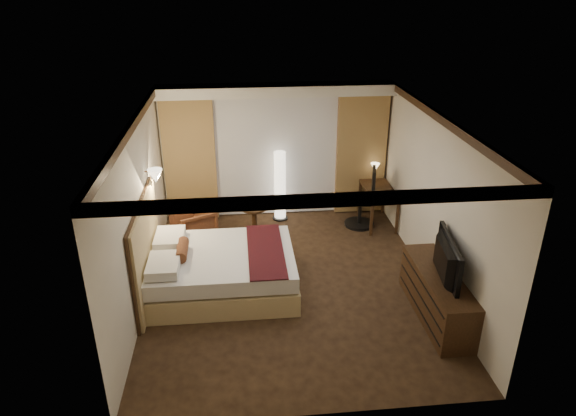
{
  "coord_description": "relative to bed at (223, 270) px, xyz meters",
  "views": [
    {
      "loc": [
        -0.76,
        -7.01,
        4.56
      ],
      "look_at": [
        0.0,
        0.4,
        1.15
      ],
      "focal_mm": 32.0,
      "sensor_mm": 36.0,
      "label": 1
    }
  ],
  "objects": [
    {
      "name": "curtain_sheer",
      "position": [
        1.07,
        2.72,
        0.92
      ],
      "size": [
        2.48,
        0.04,
        2.45
      ],
      "primitive_type": "cube",
      "color": "silver",
      "rests_on": "back_wall"
    },
    {
      "name": "right_wall",
      "position": [
        3.32,
        0.05,
        1.02
      ],
      "size": [
        0.02,
        5.5,
        2.7
      ],
      "primitive_type": "cube",
      "color": "beige",
      "rests_on": "floor"
    },
    {
      "name": "television",
      "position": [
        3.04,
        -1.04,
        0.71
      ],
      "size": [
        0.83,
        1.25,
        0.15
      ],
      "primitive_type": "imported",
      "rotation": [
        0.0,
        0.0,
        1.43
      ],
      "color": "black",
      "rests_on": "dresser"
    },
    {
      "name": "left_wall",
      "position": [
        -1.18,
        0.05,
        1.02
      ],
      "size": [
        0.02,
        5.5,
        2.7
      ],
      "primitive_type": "cube",
      "color": "beige",
      "rests_on": "floor"
    },
    {
      "name": "soffit",
      "position": [
        1.07,
        2.55,
        2.27
      ],
      "size": [
        4.5,
        0.5,
        0.2
      ],
      "primitive_type": "cube",
      "color": "white",
      "rests_on": "ceiling"
    },
    {
      "name": "wall_sconce",
      "position": [
        -1.02,
        0.87,
        1.29
      ],
      "size": [
        0.24,
        0.24,
        0.24
      ],
      "primitive_type": null,
      "color": "white",
      "rests_on": "left_wall"
    },
    {
      "name": "ceiling",
      "position": [
        1.07,
        0.05,
        2.37
      ],
      "size": [
        4.5,
        5.5,
        0.01
      ],
      "primitive_type": "cube",
      "color": "white",
      "rests_on": "back_wall"
    },
    {
      "name": "armchair",
      "position": [
        -0.58,
        1.69,
        0.03
      ],
      "size": [
        0.89,
        0.91,
        0.71
      ],
      "primitive_type": "imported",
      "rotation": [
        0.0,
        0.0,
        -1.13
      ],
      "color": "#502618",
      "rests_on": "floor"
    },
    {
      "name": "dresser",
      "position": [
        3.07,
        -1.04,
        0.02
      ],
      "size": [
        0.5,
        1.81,
        0.7
      ],
      "primitive_type": null,
      "color": "black",
      "rests_on": "floor"
    },
    {
      "name": "desk_lamp",
      "position": [
        3.02,
        2.44,
        0.59
      ],
      "size": [
        0.18,
        0.18,
        0.34
      ],
      "primitive_type": null,
      "color": "#FFD899",
      "rests_on": "desk"
    },
    {
      "name": "crown_molding",
      "position": [
        1.07,
        0.05,
        2.31
      ],
      "size": [
        4.5,
        5.5,
        0.12
      ],
      "primitive_type": null,
      "color": "black",
      "rests_on": "ceiling"
    },
    {
      "name": "headboard",
      "position": [
        -1.13,
        0.0,
        0.42
      ],
      "size": [
        0.12,
        2.05,
        1.5
      ],
      "primitive_type": null,
      "color": "tan",
      "rests_on": "floor"
    },
    {
      "name": "side_table",
      "position": [
        0.57,
        1.9,
        -0.06
      ],
      "size": [
        0.49,
        0.49,
        0.54
      ],
      "primitive_type": null,
      "color": "black",
      "rests_on": "floor"
    },
    {
      "name": "floor_lamp",
      "position": [
        1.11,
        2.46,
        0.39
      ],
      "size": [
        0.3,
        0.3,
        1.44
      ],
      "primitive_type": null,
      "color": "white",
      "rests_on": "floor"
    },
    {
      "name": "back_wall",
      "position": [
        1.07,
        2.8,
        1.02
      ],
      "size": [
        4.5,
        0.02,
        2.7
      ],
      "primitive_type": "cube",
      "color": "beige",
      "rests_on": "floor"
    },
    {
      "name": "office_chair",
      "position": [
        2.65,
        2.0,
        0.28
      ],
      "size": [
        0.7,
        0.7,
        1.21
      ],
      "primitive_type": null,
      "rotation": [
        0.0,
        0.0,
        -0.24
      ],
      "color": "black",
      "rests_on": "floor"
    },
    {
      "name": "desk",
      "position": [
        3.02,
        2.05,
        0.05
      ],
      "size": [
        0.55,
        1.09,
        0.75
      ],
      "primitive_type": null,
      "color": "black",
      "rests_on": "floor"
    },
    {
      "name": "curtain_left_drape",
      "position": [
        -0.63,
        2.66,
        0.92
      ],
      "size": [
        1.0,
        0.14,
        2.45
      ],
      "primitive_type": "cube",
      "color": "tan",
      "rests_on": "back_wall"
    },
    {
      "name": "curtain_right_drape",
      "position": [
        2.77,
        2.66,
        0.92
      ],
      "size": [
        1.0,
        0.14,
        2.45
      ],
      "primitive_type": "cube",
      "color": "tan",
      "rests_on": "back_wall"
    },
    {
      "name": "floor",
      "position": [
        1.07,
        0.05,
        -0.33
      ],
      "size": [
        4.5,
        5.5,
        0.01
      ],
      "primitive_type": "cube",
      "color": "black",
      "rests_on": "ground"
    },
    {
      "name": "bed",
      "position": [
        0.0,
        0.0,
        0.0
      ],
      "size": [
        2.24,
        1.75,
        0.66
      ],
      "primitive_type": null,
      "color": "white",
      "rests_on": "floor"
    }
  ]
}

